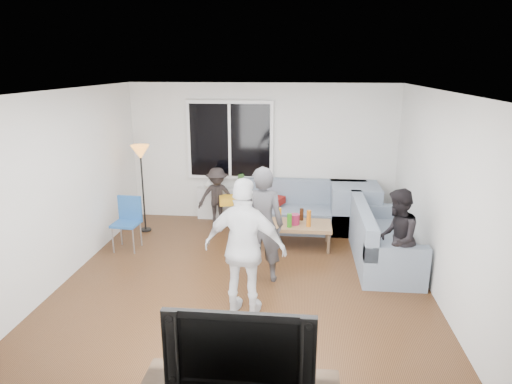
# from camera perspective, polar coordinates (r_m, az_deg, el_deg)

# --- Properties ---
(floor) EXTENTS (5.00, 5.50, 0.04)m
(floor) POSITION_cam_1_polar(r_m,az_deg,el_deg) (6.34, -1.47, -11.70)
(floor) COLOR #56351C
(floor) RESTS_ON ground
(ceiling) EXTENTS (5.00, 5.50, 0.04)m
(ceiling) POSITION_cam_1_polar(r_m,az_deg,el_deg) (5.63, -1.67, 12.86)
(ceiling) COLOR white
(ceiling) RESTS_ON ground
(wall_back) EXTENTS (5.00, 0.04, 2.60)m
(wall_back) POSITION_cam_1_polar(r_m,az_deg,el_deg) (8.53, 0.80, 4.96)
(wall_back) COLOR silver
(wall_back) RESTS_ON ground
(wall_front) EXTENTS (5.00, 0.04, 2.60)m
(wall_front) POSITION_cam_1_polar(r_m,az_deg,el_deg) (3.32, -7.81, -13.41)
(wall_front) COLOR silver
(wall_front) RESTS_ON ground
(wall_left) EXTENTS (0.04, 5.50, 2.60)m
(wall_left) POSITION_cam_1_polar(r_m,az_deg,el_deg) (6.65, -23.64, 0.46)
(wall_left) COLOR silver
(wall_left) RESTS_ON ground
(wall_right) EXTENTS (0.04, 5.50, 2.60)m
(wall_right) POSITION_cam_1_polar(r_m,az_deg,el_deg) (6.08, 22.73, -0.81)
(wall_right) COLOR silver
(wall_right) RESTS_ON ground
(window_frame) EXTENTS (1.62, 0.06, 1.47)m
(window_frame) POSITION_cam_1_polar(r_m,az_deg,el_deg) (8.48, -3.31, 6.58)
(window_frame) COLOR white
(window_frame) RESTS_ON wall_back
(window_glass) EXTENTS (1.50, 0.02, 1.35)m
(window_glass) POSITION_cam_1_polar(r_m,az_deg,el_deg) (8.44, -3.35, 6.54)
(window_glass) COLOR black
(window_glass) RESTS_ON window_frame
(window_mullion) EXTENTS (0.05, 0.03, 1.35)m
(window_mullion) POSITION_cam_1_polar(r_m,az_deg,el_deg) (8.43, -3.36, 6.53)
(window_mullion) COLOR white
(window_mullion) RESTS_ON window_frame
(radiator) EXTENTS (1.30, 0.12, 0.62)m
(radiator) POSITION_cam_1_polar(r_m,az_deg,el_deg) (8.73, -3.22, -1.52)
(radiator) COLOR silver
(radiator) RESTS_ON floor
(potted_plant) EXTENTS (0.18, 0.15, 0.32)m
(potted_plant) POSITION_cam_1_polar(r_m,az_deg,el_deg) (8.55, -2.06, 1.39)
(potted_plant) COLOR #356428
(potted_plant) RESTS_ON radiator
(vase) EXTENTS (0.21, 0.21, 0.18)m
(vase) POSITION_cam_1_polar(r_m,az_deg,el_deg) (8.66, -6.02, 1.02)
(vase) COLOR white
(vase) RESTS_ON radiator
(sofa_back_section) EXTENTS (2.30, 0.85, 0.85)m
(sofa_back_section) POSITION_cam_1_polar(r_m,az_deg,el_deg) (8.23, 6.01, -1.83)
(sofa_back_section) COLOR slate
(sofa_back_section) RESTS_ON floor
(sofa_right_section) EXTENTS (2.00, 0.85, 0.85)m
(sofa_right_section) POSITION_cam_1_polar(r_m,az_deg,el_deg) (7.11, 15.95, -5.26)
(sofa_right_section) COLOR slate
(sofa_right_section) RESTS_ON floor
(sofa_corner) EXTENTS (0.85, 0.85, 0.85)m
(sofa_corner) POSITION_cam_1_polar(r_m,az_deg,el_deg) (8.29, 12.36, -1.99)
(sofa_corner) COLOR slate
(sofa_corner) RESTS_ON floor
(cushion_yellow) EXTENTS (0.44, 0.40, 0.14)m
(cushion_yellow) POSITION_cam_1_polar(r_m,az_deg,el_deg) (8.29, -3.33, -1.03)
(cushion_yellow) COLOR gold
(cushion_yellow) RESTS_ON sofa_back_section
(cushion_red) EXTENTS (0.45, 0.42, 0.13)m
(cushion_red) POSITION_cam_1_polar(r_m,az_deg,el_deg) (8.28, 2.22, -1.03)
(cushion_red) COLOR maroon
(cushion_red) RESTS_ON sofa_back_section
(coffee_table) EXTENTS (1.10, 0.61, 0.40)m
(coffee_table) POSITION_cam_1_polar(r_m,az_deg,el_deg) (7.49, 5.26, -5.46)
(coffee_table) COLOR olive
(coffee_table) RESTS_ON floor
(pitcher) EXTENTS (0.17, 0.17, 0.17)m
(pitcher) POSITION_cam_1_polar(r_m,az_deg,el_deg) (7.36, 4.90, -3.47)
(pitcher) COLOR maroon
(pitcher) RESTS_ON coffee_table
(side_chair) EXTENTS (0.43, 0.43, 0.86)m
(side_chair) POSITION_cam_1_polar(r_m,az_deg,el_deg) (7.56, -16.14, -3.96)
(side_chair) COLOR #225395
(side_chair) RESTS_ON floor
(floor_lamp) EXTENTS (0.32, 0.32, 1.56)m
(floor_lamp) POSITION_cam_1_polar(r_m,az_deg,el_deg) (8.23, -14.15, 0.34)
(floor_lamp) COLOR orange
(floor_lamp) RESTS_ON floor
(player_left) EXTENTS (0.60, 0.40, 1.62)m
(player_left) POSITION_cam_1_polar(r_m,az_deg,el_deg) (6.14, 0.79, -4.14)
(player_left) COLOR #434347
(player_left) RESTS_ON floor
(player_right) EXTENTS (1.04, 0.56, 1.69)m
(player_right) POSITION_cam_1_polar(r_m,az_deg,el_deg) (5.29, -1.42, -7.17)
(player_right) COLOR silver
(player_right) RESTS_ON floor
(spectator_right) EXTENTS (0.66, 0.77, 1.37)m
(spectator_right) POSITION_cam_1_polar(r_m,az_deg,el_deg) (6.28, 17.37, -5.72)
(spectator_right) COLOR black
(spectator_right) RESTS_ON floor
(spectator_back) EXTENTS (0.79, 0.58, 1.10)m
(spectator_back) POSITION_cam_1_polar(r_m,az_deg,el_deg) (8.36, -4.94, -0.61)
(spectator_back) COLOR black
(spectator_back) RESTS_ON floor
(television) EXTENTS (1.19, 0.16, 0.68)m
(television) POSITION_cam_1_polar(r_m,az_deg,el_deg) (3.77, -1.95, -18.61)
(television) COLOR black
(television) RESTS_ON tv_console
(bottle_b) EXTENTS (0.08, 0.08, 0.23)m
(bottle_b) POSITION_cam_1_polar(r_m,az_deg,el_deg) (7.22, 4.26, -3.60)
(bottle_b) COLOR #2C8F1A
(bottle_b) RESTS_ON coffee_table
(bottle_d) EXTENTS (0.07, 0.07, 0.27)m
(bottle_d) POSITION_cam_1_polar(r_m,az_deg,el_deg) (7.27, 6.70, -3.35)
(bottle_d) COLOR #CD6612
(bottle_d) RESTS_ON coffee_table
(bottle_a) EXTENTS (0.07, 0.07, 0.23)m
(bottle_a) POSITION_cam_1_polar(r_m,az_deg,el_deg) (7.48, 2.98, -2.88)
(bottle_a) COLOR orange
(bottle_a) RESTS_ON coffee_table
(bottle_c) EXTENTS (0.07, 0.07, 0.20)m
(bottle_c) POSITION_cam_1_polar(r_m,az_deg,el_deg) (7.56, 5.80, -2.84)
(bottle_c) COLOR #32180B
(bottle_c) RESTS_ON coffee_table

